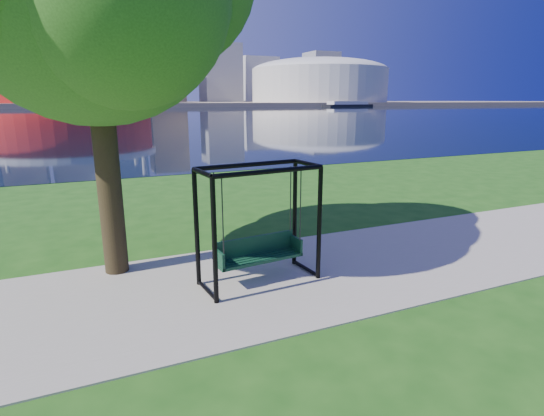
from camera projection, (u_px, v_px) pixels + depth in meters
ground at (277, 268)px, 8.75m from camera, size 900.00×900.00×0.00m
path at (288, 276)px, 8.30m from camera, size 120.00×4.00×0.03m
river at (98, 115)px, 99.30m from camera, size 900.00×180.00×0.02m
far_bank at (87, 104)px, 280.18m from camera, size 900.00×228.00×2.00m
stadium at (64, 77)px, 209.99m from camera, size 83.00×83.00×32.00m
arena at (319, 79)px, 265.84m from camera, size 84.00×84.00×26.56m
skyline at (74, 50)px, 281.78m from camera, size 392.00×66.00×96.50m
swing at (258, 227)px, 7.81m from camera, size 2.27×1.16×2.24m
barge at (348, 104)px, 217.45m from camera, size 28.50×10.48×2.78m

